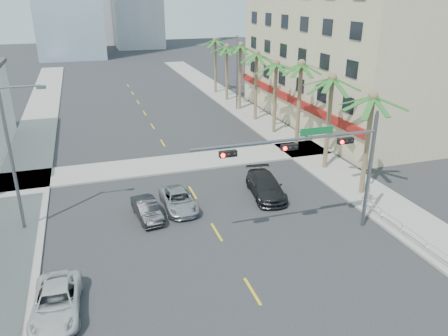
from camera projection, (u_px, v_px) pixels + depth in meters
name	position (u px, v px, depth m)	size (l,w,h in m)	color
sidewalk_right	(312.00, 156.00, 38.93)	(4.00, 120.00, 0.15)	gray
sidewalk_left	(21.00, 191.00, 32.07)	(4.00, 120.00, 0.15)	gray
sidewalk_cross	(176.00, 163.00, 37.26)	(80.00, 4.00, 0.15)	gray
building_right	(354.00, 53.00, 47.85)	(15.25, 28.00, 15.00)	#C3B489
traffic_signal_mast	(324.00, 156.00, 24.65)	(11.12, 0.54, 7.20)	slate
palm_tree_0	(373.00, 98.00, 29.14)	(4.80, 4.80, 7.80)	brown
palm_tree_1	(332.00, 79.00, 33.60)	(4.80, 4.80, 8.16)	brown
palm_tree_2	(301.00, 65.00, 38.06)	(4.80, 4.80, 8.52)	brown
palm_tree_3	(276.00, 64.00, 42.91)	(4.80, 4.80, 7.80)	brown
palm_tree_4	(257.00, 54.00, 47.38)	(4.80, 4.80, 8.16)	brown
palm_tree_5	(240.00, 46.00, 51.84)	(4.80, 4.80, 8.52)	brown
palm_tree_6	(227.00, 47.00, 56.69)	(4.80, 4.80, 7.80)	brown
palm_tree_7	(215.00, 41.00, 61.15)	(4.80, 4.80, 8.16)	brown
streetlight_left	(14.00, 152.00, 25.20)	(2.55, 0.25, 9.00)	slate
streetlight_right	(235.00, 69.00, 52.68)	(2.55, 0.25, 9.00)	slate
guardrail	(402.00, 228.00, 25.85)	(0.08, 8.08, 1.00)	silver
car_parked_far	(56.00, 302.00, 19.68)	(2.07, 4.49, 1.25)	silver
car_lane_left	(147.00, 210.00, 28.15)	(1.30, 3.72, 1.23)	black
car_lane_center	(179.00, 200.00, 29.43)	(2.05, 4.44, 1.23)	#B1B2B6
car_lane_right	(266.00, 186.00, 31.26)	(2.09, 5.14, 1.49)	black
pedestrian	(368.00, 190.00, 29.81)	(0.66, 0.44, 1.82)	silver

